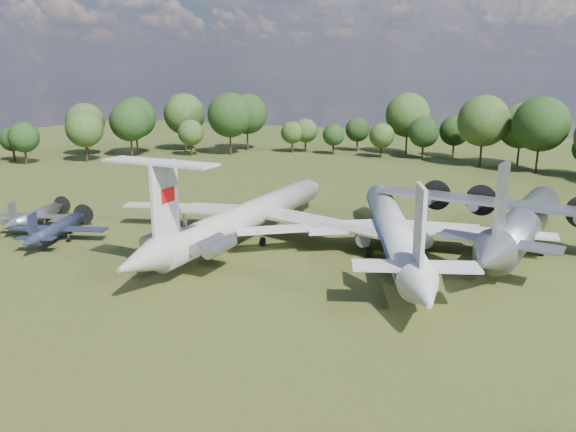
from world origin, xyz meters
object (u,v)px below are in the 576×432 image
at_px(person_on_il62, 185,221).
at_px(small_prop_northwest, 36,218).
at_px(il62_airliner, 250,221).
at_px(an12_transport, 523,228).
at_px(small_prop_west, 58,231).
at_px(tu104_jet, 393,234).

bearing_deg(person_on_il62, small_prop_northwest, -28.33).
relative_size(il62_airliner, an12_transport, 1.21).
bearing_deg(person_on_il62, small_prop_west, -22.96).
xyz_separation_m(an12_transport, small_prop_west, (-54.91, -21.57, -1.52)).
xyz_separation_m(il62_airliner, an12_transport, (32.61, 10.27, 0.26)).
bearing_deg(an12_transport, small_prop_west, -151.10).
xyz_separation_m(tu104_jet, small_prop_west, (-40.95, -13.02, -1.26)).
bearing_deg(tu104_jet, small_prop_west, 175.94).
distance_m(il62_airliner, an12_transport, 34.19).
bearing_deg(small_prop_northwest, an12_transport, -0.81).
height_order(il62_airliner, tu104_jet, tu104_jet).
height_order(tu104_jet, person_on_il62, person_on_il62).
bearing_deg(il62_airliner, an12_transport, 17.86).
bearing_deg(person_on_il62, il62_airliner, -106.21).
bearing_deg(tu104_jet, an12_transport, 9.79).
bearing_deg(il62_airliner, tu104_jet, 5.65).
xyz_separation_m(il62_airliner, tu104_jet, (18.65, 1.72, 0.00)).
bearing_deg(small_prop_west, person_on_il62, -26.66).
relative_size(small_prop_west, person_on_il62, 10.00).
relative_size(il62_airliner, small_prop_northwest, 3.25).
relative_size(an12_transport, small_prop_northwest, 2.67).
bearing_deg(il62_airliner, person_on_il62, -90.00).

